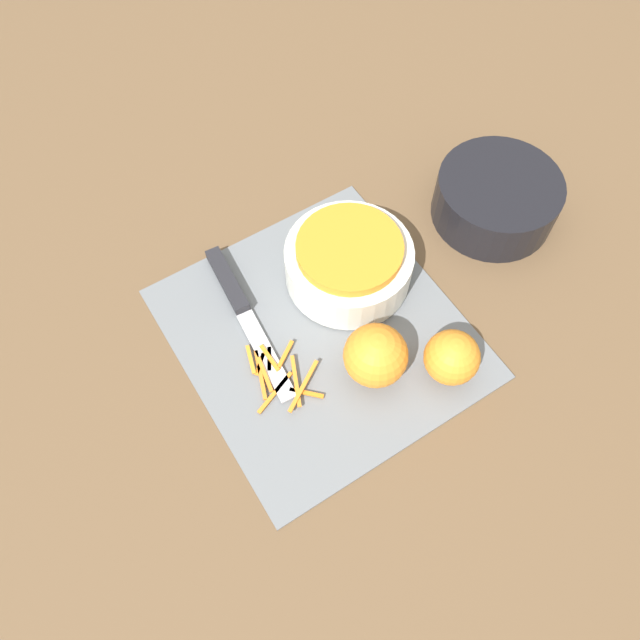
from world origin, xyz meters
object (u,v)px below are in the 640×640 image
at_px(bowl_dark, 496,199).
at_px(orange_right, 376,356).
at_px(bowl_speckled, 349,262).
at_px(orange_left, 452,357).
at_px(knife, 235,295).

distance_m(bowl_dark, orange_right, 0.31).
relative_size(bowl_speckled, bowl_dark, 0.97).
bearing_deg(bowl_dark, bowl_speckled, -94.45).
relative_size(bowl_dark, orange_left, 2.53).
distance_m(knife, orange_right, 0.21).
bearing_deg(orange_left, bowl_speckled, -171.38).
bearing_deg(orange_left, orange_right, -122.39).
height_order(bowl_dark, orange_left, orange_left).
bearing_deg(bowl_dark, orange_right, -68.25).
distance_m(bowl_speckled, knife, 0.16).
xyz_separation_m(bowl_speckled, bowl_dark, (0.02, 0.24, -0.01)).
bearing_deg(bowl_dark, knife, -100.23).
bearing_deg(orange_left, bowl_dark, 128.03).
bearing_deg(orange_left, knife, -143.42).
relative_size(knife, orange_right, 3.08).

